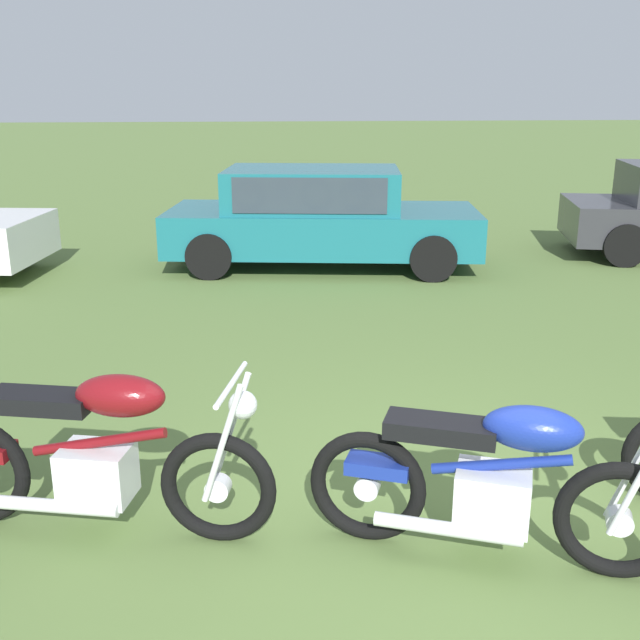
# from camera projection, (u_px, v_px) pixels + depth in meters

# --- Properties ---
(ground_plane) EXTENTS (120.00, 120.00, 0.00)m
(ground_plane) POSITION_uv_depth(u_px,v_px,m) (453.00, 520.00, 4.62)
(ground_plane) COLOR #567038
(motorcycle_maroon) EXTENTS (2.12, 0.81, 1.02)m
(motorcycle_maroon) POSITION_uv_depth(u_px,v_px,m) (96.00, 455.00, 4.36)
(motorcycle_maroon) COLOR black
(motorcycle_maroon) RESTS_ON ground
(motorcycle_blue) EXTENTS (1.93, 0.99, 1.02)m
(motorcycle_blue) POSITION_uv_depth(u_px,v_px,m) (494.00, 481.00, 4.11)
(motorcycle_blue) COLOR black
(motorcycle_blue) RESTS_ON ground
(car_teal) EXTENTS (4.67, 2.42, 1.43)m
(car_teal) POSITION_uv_depth(u_px,v_px,m) (318.00, 212.00, 11.01)
(car_teal) COLOR #19606B
(car_teal) RESTS_ON ground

